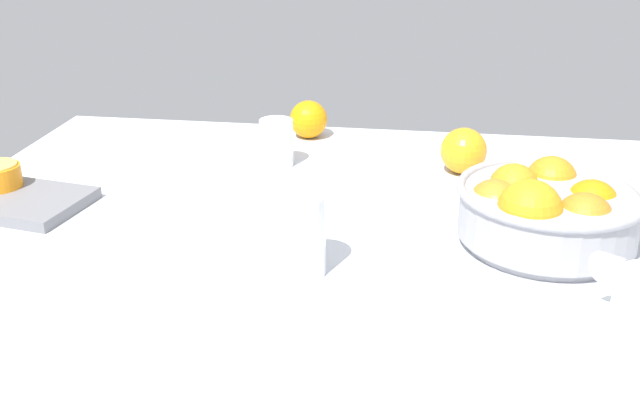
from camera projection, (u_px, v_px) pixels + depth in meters
ground_plane at (344, 253)px, 101.23cm from camera, size 126.13×103.70×3.00cm
fruit_bowl at (546, 210)px, 98.47cm from camera, size 24.61×24.61×11.14cm
juice_glass at (298, 239)px, 91.43cm from camera, size 6.84×6.84×10.61cm
second_glass at (277, 146)px, 127.45cm from camera, size 5.79×5.79×8.15cm
cutting_board at (5, 199)px, 112.64cm from camera, size 26.76×18.03×1.73cm
loose_orange_0 at (464, 151)px, 124.03cm from camera, size 7.75×7.75×7.75cm
loose_orange_1 at (309, 119)px, 141.68cm from camera, size 7.18×7.18×7.18cm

